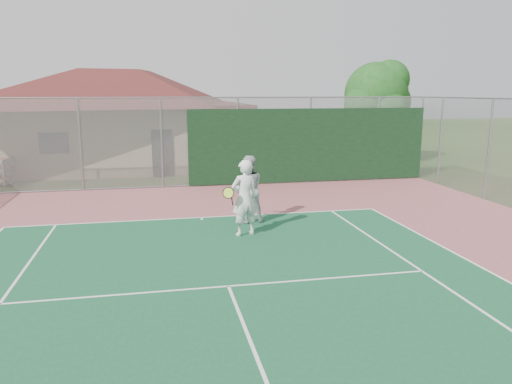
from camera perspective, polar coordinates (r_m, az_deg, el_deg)
back_fence at (r=20.02m, az=-1.75°, el=5.52°), size 20.08×0.11×3.53m
side_fence_right at (r=19.01m, az=25.06°, el=4.38°), size 0.08×9.00×3.50m
clubhouse at (r=26.33m, az=-15.38°, el=9.18°), size 13.18×8.82×5.67m
tree at (r=26.56m, az=13.73°, el=10.58°), size 3.80×3.60×5.30m
player_white_front at (r=12.96m, az=-1.34°, el=-0.74°), size 1.06×0.76×2.00m
player_grey_back at (r=14.24m, az=-0.94°, el=0.24°), size 1.00×0.81×1.93m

